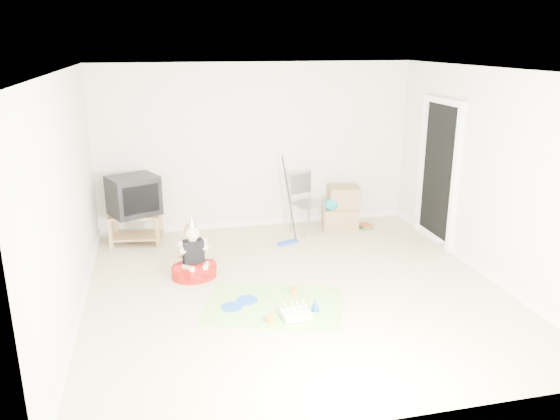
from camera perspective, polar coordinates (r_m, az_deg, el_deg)
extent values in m
plane|color=beige|center=(6.74, 1.61, -8.27)|extent=(5.00, 5.00, 0.00)
cube|color=black|center=(8.36, 16.27, 3.59)|extent=(0.02, 0.90, 2.05)
cube|color=#A27849|center=(8.33, -14.89, -0.50)|extent=(0.79, 0.56, 0.03)
cube|color=#A27849|center=(8.43, -14.72, -2.59)|extent=(0.79, 0.56, 0.03)
cube|color=#A27849|center=(8.28, -17.30, -2.39)|extent=(0.06, 0.06, 0.46)
cube|color=#A27849|center=(8.15, -12.67, -2.30)|extent=(0.06, 0.06, 0.46)
cube|color=#A27849|center=(8.64, -16.77, -1.50)|extent=(0.06, 0.06, 0.46)
cube|color=#A27849|center=(8.53, -12.33, -1.41)|extent=(0.06, 0.06, 0.46)
cube|color=black|center=(8.24, -15.05, 1.49)|extent=(0.83, 0.77, 0.57)
cube|color=gray|center=(8.54, 2.91, 0.62)|extent=(0.55, 0.54, 0.03)
cylinder|color=gray|center=(8.42, 1.89, 0.50)|extent=(0.02, 0.02, 0.95)
cylinder|color=gray|center=(8.66, 3.91, 0.94)|extent=(0.02, 0.02, 0.95)
cube|color=olive|center=(8.79, 6.30, -0.88)|extent=(0.62, 0.52, 0.36)
cube|color=olive|center=(8.73, 6.67, 1.34)|extent=(0.53, 0.45, 0.34)
ellipsoid|color=#0B7C82|center=(8.57, 5.44, 0.58)|extent=(0.24, 0.17, 0.19)
cube|color=blue|center=(8.16, 0.81, -3.44)|extent=(0.34, 0.21, 0.03)
cylinder|color=black|center=(7.96, 0.83, 0.83)|extent=(0.16, 0.41, 1.24)
cube|color=#287935|center=(8.96, 8.89, -1.74)|extent=(0.21, 0.26, 0.03)
cube|color=#B34E26|center=(8.95, 8.90, -1.58)|extent=(0.22, 0.26, 0.03)
cylinder|color=#9F140E|center=(7.12, -8.95, -6.35)|extent=(0.67, 0.67, 0.16)
cube|color=black|center=(7.02, -9.05, -4.47)|extent=(0.28, 0.19, 0.35)
sphere|color=#D6AB8E|center=(6.93, -9.15, -2.43)|extent=(0.21, 0.21, 0.18)
cone|color=silver|center=(6.87, -9.22, -1.17)|extent=(0.10, 0.10, 0.14)
cube|color=#FF35AA|center=(6.35, -0.64, -9.92)|extent=(1.82, 1.54, 0.01)
cube|color=white|center=(6.06, 1.64, -10.86)|extent=(0.32, 0.27, 0.08)
cube|color=#40B459|center=(6.08, 1.64, -11.15)|extent=(0.32, 0.27, 0.01)
cylinder|color=beige|center=(5.96, 0.82, -10.61)|extent=(0.01, 0.01, 0.07)
cylinder|color=beige|center=(5.98, 1.48, -10.51)|extent=(0.01, 0.01, 0.07)
cylinder|color=beige|center=(6.00, 2.13, -10.41)|extent=(0.01, 0.01, 0.07)
cylinder|color=beige|center=(6.02, 2.77, -10.31)|extent=(0.01, 0.01, 0.07)
cylinder|color=beige|center=(6.04, 0.52, -10.19)|extent=(0.01, 0.01, 0.07)
cylinder|color=beige|center=(6.06, 1.17, -10.10)|extent=(0.01, 0.01, 0.07)
cylinder|color=beige|center=(6.08, 1.81, -10.00)|extent=(0.01, 0.01, 0.07)
cylinder|color=beige|center=(6.10, 2.45, -9.91)|extent=(0.01, 0.01, 0.07)
cylinder|color=blue|center=(6.45, -3.46, -9.38)|extent=(0.29, 0.29, 0.01)
cylinder|color=blue|center=(6.32, -5.02, -10.05)|extent=(0.31, 0.31, 0.01)
cylinder|color=orange|center=(6.57, 1.50, -8.49)|extent=(0.10, 0.10, 0.09)
cylinder|color=orange|center=(5.97, -1.05, -11.28)|extent=(0.11, 0.11, 0.09)
cone|color=blue|center=(6.21, 3.69, -9.86)|extent=(0.10, 0.10, 0.14)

